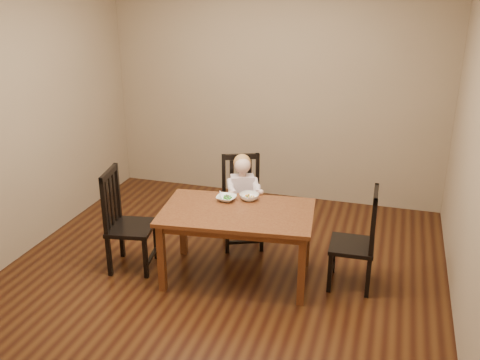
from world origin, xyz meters
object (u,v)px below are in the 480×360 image
(toddler, at_px, (242,192))
(chair_left, at_px, (126,222))
(bowl_veg, at_px, (249,197))
(chair_right, at_px, (358,241))
(dining_table, at_px, (237,219))
(bowl_peas, at_px, (226,198))
(chair_child, at_px, (242,203))

(toddler, bearing_deg, chair_left, 15.86)
(bowl_veg, bearing_deg, chair_right, -5.72)
(dining_table, xyz_separation_m, chair_left, (-1.03, -0.12, -0.12))
(dining_table, height_order, bowl_peas, bowl_peas)
(chair_right, bearing_deg, toddler, 67.21)
(chair_left, bearing_deg, bowl_veg, 99.59)
(chair_right, xyz_separation_m, toddler, (-1.17, 0.45, 0.14))
(chair_right, distance_m, bowl_peas, 1.22)
(chair_right, xyz_separation_m, bowl_veg, (-1.00, 0.10, 0.25))
(chair_child, bearing_deg, bowl_veg, 92.22)
(dining_table, distance_m, chair_child, 0.69)
(chair_child, height_order, chair_left, chair_left)
(toddler, relative_size, bowl_veg, 2.91)
(dining_table, relative_size, chair_left, 1.46)
(dining_table, bearing_deg, chair_child, 103.05)
(chair_child, xyz_separation_m, chair_right, (1.19, -0.49, -0.00))
(dining_table, bearing_deg, bowl_peas, 130.73)
(toddler, bearing_deg, bowl_veg, 92.49)
(chair_left, relative_size, bowl_veg, 5.45)
(chair_left, bearing_deg, dining_table, 86.37)
(chair_right, relative_size, bowl_peas, 5.20)
(chair_left, bearing_deg, chair_child, 121.11)
(dining_table, xyz_separation_m, toddler, (-0.13, 0.61, -0.01))
(chair_right, height_order, bowl_veg, chair_right)
(dining_table, xyz_separation_m, bowl_veg, (0.03, 0.27, 0.10))
(chair_left, distance_m, toddler, 1.17)
(toddler, distance_m, bowl_veg, 0.40)
(chair_left, xyz_separation_m, bowl_peas, (0.87, 0.31, 0.22))
(dining_table, relative_size, chair_child, 1.52)
(chair_right, xyz_separation_m, bowl_peas, (-1.20, 0.02, 0.24))
(chair_right, relative_size, bowl_veg, 5.17)
(dining_table, relative_size, chair_right, 1.54)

